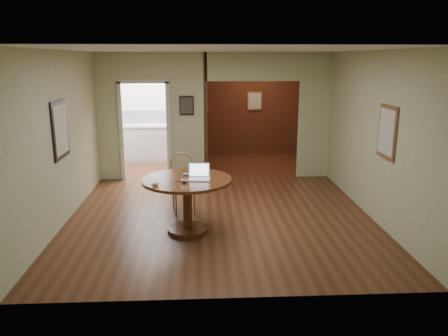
{
  "coord_description": "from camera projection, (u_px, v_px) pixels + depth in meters",
  "views": [
    {
      "loc": [
        -0.3,
        -6.81,
        2.57
      ],
      "look_at": [
        0.05,
        -0.2,
        0.9
      ],
      "focal_mm": 35.0,
      "sensor_mm": 36.0,
      "label": 1
    }
  ],
  "objects": [
    {
      "name": "pen",
      "position": [
        180.0,
        181.0,
        6.34
      ],
      "size": [
        0.15,
        0.04,
        0.01
      ],
      "primitive_type": "cylinder",
      "rotation": [
        0.0,
        1.57,
        0.19
      ],
      "color": "navy",
      "rests_on": "dining_table"
    },
    {
      "name": "dining_table",
      "position": [
        187.0,
        192.0,
        6.53
      ],
      "size": [
        1.34,
        1.34,
        0.83
      ],
      "rotation": [
        0.0,
        0.0,
        0.14
      ],
      "color": "brown",
      "rests_on": "ground"
    },
    {
      "name": "mouse",
      "position": [
        155.0,
        184.0,
        6.13
      ],
      "size": [
        0.13,
        0.09,
        0.05
      ],
      "primitive_type": "ellipsoid",
      "rotation": [
        0.0,
        0.0,
        0.22
      ],
      "color": "silver",
      "rests_on": "dining_table"
    },
    {
      "name": "wine_glass",
      "position": [
        185.0,
        180.0,
        6.23
      ],
      "size": [
        0.09,
        0.09,
        0.1
      ],
      "primitive_type": null,
      "color": "white",
      "rests_on": "dining_table"
    },
    {
      "name": "closed_laptop",
      "position": [
        193.0,
        175.0,
        6.64
      ],
      "size": [
        0.33,
        0.23,
        0.02
      ],
      "primitive_type": "imported",
      "rotation": [
        0.0,
        0.0,
        0.1
      ],
      "color": "silver",
      "rests_on": "dining_table"
    },
    {
      "name": "open_laptop",
      "position": [
        199.0,
        175.0,
        6.46
      ],
      "size": [
        0.33,
        0.3,
        0.22
      ],
      "rotation": [
        0.0,
        0.0,
        -0.08
      ],
      "color": "silver",
      "rests_on": "dining_table"
    },
    {
      "name": "chair",
      "position": [
        183.0,
        180.0,
        7.41
      ],
      "size": [
        0.51,
        0.51,
        1.02
      ],
      "rotation": [
        0.0,
        0.0,
        0.19
      ],
      "color": "#996636",
      "rests_on": "ground"
    },
    {
      "name": "grocery_bag",
      "position": [
        187.0,
        118.0,
        11.0
      ],
      "size": [
        0.41,
        0.39,
        0.33
      ],
      "primitive_type": "ellipsoid",
      "rotation": [
        0.0,
        0.0,
        -0.4
      ],
      "color": "beige",
      "rests_on": "kitchen_cabinet"
    },
    {
      "name": "kitchen_cabinet",
      "position": [
        160.0,
        143.0,
        11.12
      ],
      "size": [
        2.06,
        0.6,
        0.94
      ],
      "color": "silver",
      "rests_on": "ground"
    },
    {
      "name": "room_shell",
      "position": [
        194.0,
        116.0,
        9.9
      ],
      "size": [
        5.2,
        7.5,
        5.0
      ],
      "color": "white",
      "rests_on": "ground"
    },
    {
      "name": "floor",
      "position": [
        220.0,
        218.0,
        7.24
      ],
      "size": [
        5.0,
        5.0,
        0.0
      ],
      "primitive_type": "plane",
      "color": "#432213",
      "rests_on": "ground"
    }
  ]
}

